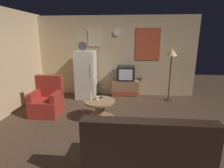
{
  "coord_description": "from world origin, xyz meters",
  "views": [
    {
      "loc": [
        0.45,
        -3.51,
        1.92
      ],
      "look_at": [
        0.06,
        0.9,
        0.75
      ],
      "focal_mm": 28.95,
      "sensor_mm": 36.0,
      "label": 1
    }
  ],
  "objects_px": {
    "tv_stand": "(125,89)",
    "standing_lamp": "(172,56)",
    "mug_ceramic_white": "(97,98)",
    "crt_tv": "(126,73)",
    "remote_control": "(99,98)",
    "fridge": "(86,75)",
    "armchair": "(47,101)",
    "couch": "(145,153)",
    "coffee_table": "(100,110)",
    "wine_glass": "(91,97)"
  },
  "relations": [
    {
      "from": "tv_stand",
      "to": "wine_glass",
      "type": "relative_size",
      "value": 5.6
    },
    {
      "from": "fridge",
      "to": "coffee_table",
      "type": "distance_m",
      "value": 1.77
    },
    {
      "from": "wine_glass",
      "to": "armchair",
      "type": "xyz_separation_m",
      "value": [
        -1.16,
        0.18,
        -0.21
      ]
    },
    {
      "from": "fridge",
      "to": "standing_lamp",
      "type": "relative_size",
      "value": 1.11
    },
    {
      "from": "tv_stand",
      "to": "standing_lamp",
      "type": "distance_m",
      "value": 1.72
    },
    {
      "from": "mug_ceramic_white",
      "to": "remote_control",
      "type": "relative_size",
      "value": 0.6
    },
    {
      "from": "remote_control",
      "to": "armchair",
      "type": "xyz_separation_m",
      "value": [
        -1.34,
        0.05,
        -0.15
      ]
    },
    {
      "from": "fridge",
      "to": "crt_tv",
      "type": "height_order",
      "value": "fridge"
    },
    {
      "from": "standing_lamp",
      "to": "wine_glass",
      "type": "distance_m",
      "value": 2.71
    },
    {
      "from": "mug_ceramic_white",
      "to": "crt_tv",
      "type": "bearing_deg",
      "value": 68.51
    },
    {
      "from": "armchair",
      "to": "standing_lamp",
      "type": "bearing_deg",
      "value": 21.63
    },
    {
      "from": "coffee_table",
      "to": "armchair",
      "type": "height_order",
      "value": "armchair"
    },
    {
      "from": "tv_stand",
      "to": "crt_tv",
      "type": "height_order",
      "value": "crt_tv"
    },
    {
      "from": "armchair",
      "to": "tv_stand",
      "type": "bearing_deg",
      "value": 36.8
    },
    {
      "from": "coffee_table",
      "to": "remote_control",
      "type": "relative_size",
      "value": 4.8
    },
    {
      "from": "tv_stand",
      "to": "coffee_table",
      "type": "height_order",
      "value": "tv_stand"
    },
    {
      "from": "standing_lamp",
      "to": "remote_control",
      "type": "xyz_separation_m",
      "value": [
        -1.94,
        -1.35,
        -0.87
      ]
    },
    {
      "from": "armchair",
      "to": "remote_control",
      "type": "bearing_deg",
      "value": -2.07
    },
    {
      "from": "fridge",
      "to": "armchair",
      "type": "bearing_deg",
      "value": -117.44
    },
    {
      "from": "crt_tv",
      "to": "couch",
      "type": "height_order",
      "value": "crt_tv"
    },
    {
      "from": "couch",
      "to": "coffee_table",
      "type": "bearing_deg",
      "value": 118.84
    },
    {
      "from": "couch",
      "to": "fridge",
      "type": "bearing_deg",
      "value": 116.32
    },
    {
      "from": "standing_lamp",
      "to": "tv_stand",
      "type": "bearing_deg",
      "value": 173.3
    },
    {
      "from": "tv_stand",
      "to": "couch",
      "type": "relative_size",
      "value": 0.49
    },
    {
      "from": "fridge",
      "to": "tv_stand",
      "type": "distance_m",
      "value": 1.34
    },
    {
      "from": "wine_glass",
      "to": "armchair",
      "type": "bearing_deg",
      "value": 171.35
    },
    {
      "from": "crt_tv",
      "to": "coffee_table",
      "type": "xyz_separation_m",
      "value": [
        -0.58,
        -1.67,
        -0.56
      ]
    },
    {
      "from": "standing_lamp",
      "to": "mug_ceramic_white",
      "type": "xyz_separation_m",
      "value": [
        -1.98,
        -1.48,
        -0.84
      ]
    },
    {
      "from": "wine_glass",
      "to": "armchair",
      "type": "relative_size",
      "value": 0.16
    },
    {
      "from": "coffee_table",
      "to": "mug_ceramic_white",
      "type": "xyz_separation_m",
      "value": [
        -0.07,
        0.03,
        0.28
      ]
    },
    {
      "from": "crt_tv",
      "to": "tv_stand",
      "type": "bearing_deg",
      "value": 136.78
    },
    {
      "from": "fridge",
      "to": "mug_ceramic_white",
      "type": "xyz_separation_m",
      "value": [
        0.61,
        -1.52,
        -0.24
      ]
    },
    {
      "from": "mug_ceramic_white",
      "to": "fridge",
      "type": "bearing_deg",
      "value": 111.87
    },
    {
      "from": "standing_lamp",
      "to": "wine_glass",
      "type": "bearing_deg",
      "value": -145.22
    },
    {
      "from": "standing_lamp",
      "to": "armchair",
      "type": "height_order",
      "value": "standing_lamp"
    },
    {
      "from": "standing_lamp",
      "to": "fridge",
      "type": "bearing_deg",
      "value": 179.12
    },
    {
      "from": "wine_glass",
      "to": "mug_ceramic_white",
      "type": "height_order",
      "value": "wine_glass"
    },
    {
      "from": "standing_lamp",
      "to": "couch",
      "type": "distance_m",
      "value": 3.49
    },
    {
      "from": "crt_tv",
      "to": "mug_ceramic_white",
      "type": "height_order",
      "value": "crt_tv"
    },
    {
      "from": "couch",
      "to": "standing_lamp",
      "type": "bearing_deg",
      "value": 72.63
    },
    {
      "from": "coffee_table",
      "to": "mug_ceramic_white",
      "type": "bearing_deg",
      "value": 152.4
    },
    {
      "from": "fridge",
      "to": "couch",
      "type": "relative_size",
      "value": 1.04
    },
    {
      "from": "crt_tv",
      "to": "mug_ceramic_white",
      "type": "bearing_deg",
      "value": -111.49
    },
    {
      "from": "tv_stand",
      "to": "mug_ceramic_white",
      "type": "xyz_separation_m",
      "value": [
        -0.64,
        -1.64,
        0.23
      ]
    },
    {
      "from": "armchair",
      "to": "crt_tv",
      "type": "bearing_deg",
      "value": 36.77
    },
    {
      "from": "remote_control",
      "to": "armchair",
      "type": "bearing_deg",
      "value": 156.39
    },
    {
      "from": "standing_lamp",
      "to": "crt_tv",
      "type": "bearing_deg",
      "value": 173.34
    },
    {
      "from": "crt_tv",
      "to": "remote_control",
      "type": "distance_m",
      "value": 1.65
    },
    {
      "from": "fridge",
      "to": "crt_tv",
      "type": "xyz_separation_m",
      "value": [
        1.25,
        0.12,
        0.04
      ]
    },
    {
      "from": "fridge",
      "to": "armchair",
      "type": "xyz_separation_m",
      "value": [
        -0.7,
        -1.34,
        -0.42
      ]
    }
  ]
}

